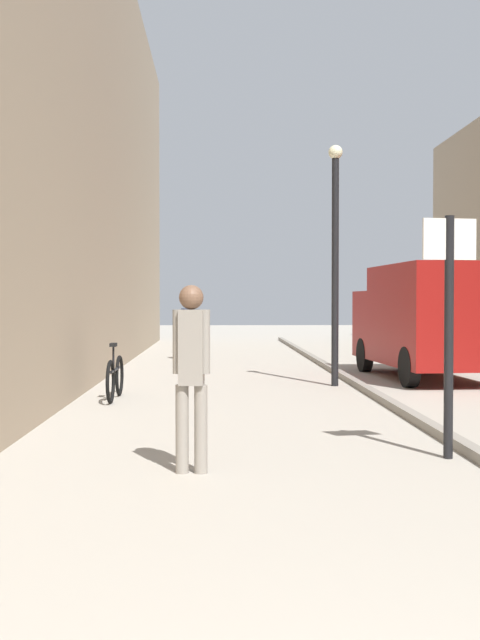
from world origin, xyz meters
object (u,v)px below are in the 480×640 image
Objects in this scene: pedestrian_main_foreground at (191,365)px; bicycle_leaning at (115,377)px; lamp_post at (335,249)px; pedestrian_mid_block at (187,326)px; street_sign_post at (449,315)px; delivery_van at (427,318)px.

pedestrian_main_foreground is 5.91m from bicycle_leaning.
pedestrian_main_foreground is at bearing -108.80° from lamp_post.
pedestrian_mid_block is 14.23m from street_sign_post.
pedestrian_main_foreground is 2.84m from street_sign_post.
delivery_van reaches higher than pedestrian_main_foreground.
delivery_van is at bearing 31.45° from lamp_post.
pedestrian_mid_block is 0.34× the size of delivery_van.
pedestrian_main_foreground reaches higher than pedestrian_mid_block.
street_sign_post is (3.31, -13.83, 0.57)m from pedestrian_mid_block.
lamp_post reaches higher than pedestrian_main_foreground.
lamp_post is at bearing -77.88° from pedestrian_mid_block.
street_sign_post is at bearing 17.17° from pedestrian_main_foreground.
lamp_post is 5.11m from bicycle_leaning.
pedestrian_main_foreground is 1.04× the size of bicycle_leaning.
lamp_post is (2.60, 7.65, 1.66)m from pedestrian_main_foreground.
delivery_van is 2.95m from lamp_post.
pedestrian_mid_block is at bearing 84.98° from bicycle_leaning.
pedestrian_mid_block is at bearing -84.97° from street_sign_post.
lamp_post is (-2.21, -1.35, 1.41)m from delivery_van.
pedestrian_main_foreground is at bearing -121.89° from delivery_van.
street_sign_post reaches higher than bicycle_leaning.
delivery_van is 2.83× the size of bicycle_leaning.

